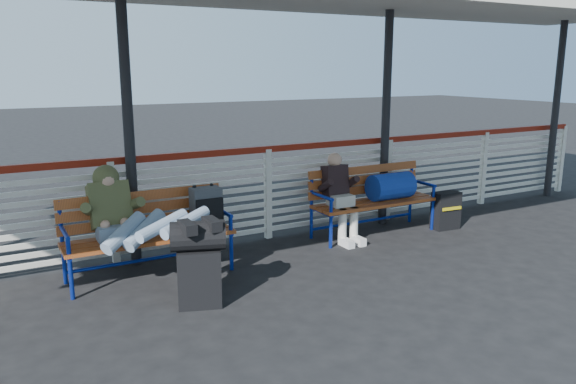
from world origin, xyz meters
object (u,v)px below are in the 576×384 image
traveler_man (142,222)px  luggage_stack (199,260)px  bench_left (166,221)px  bench_right (382,190)px  suitcase_side (446,210)px  companion_person (340,196)px

traveler_man → luggage_stack: bearing=-63.3°
bench_left → bench_right: bench_left is taller
luggage_stack → suitcase_side: bearing=30.5°
luggage_stack → bench_right: (3.04, 1.12, 0.15)m
luggage_stack → bench_right: size_ratio=0.47×
bench_left → bench_right: 3.04m
bench_left → traveler_man: traveler_man is taller
traveler_man → bench_right: bearing=7.2°
traveler_man → companion_person: bearing=9.0°
bench_right → bench_left: bearing=-178.4°
luggage_stack → bench_right: 3.25m
bench_left → suitcase_side: size_ratio=3.40×
bench_right → suitcase_side: bearing=-18.2°
bench_right → companion_person: (-0.69, -0.00, -0.01)m
luggage_stack → traveler_man: (-0.35, 0.69, 0.25)m
bench_right → companion_person: 0.69m
bench_right → traveler_man: size_ratio=1.10×
luggage_stack → companion_person: 2.61m
traveler_man → companion_person: traveler_man is taller
luggage_stack → companion_person: size_ratio=0.74×
traveler_man → suitcase_side: traveler_man is taller
luggage_stack → suitcase_side: luggage_stack is taller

